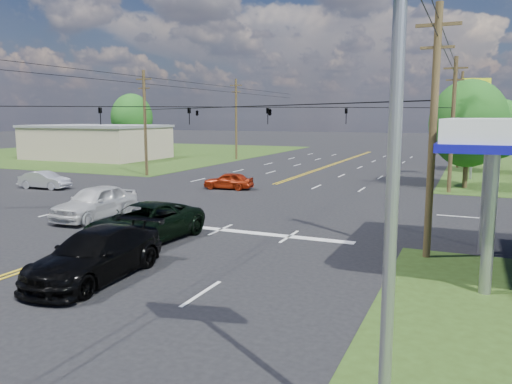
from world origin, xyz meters
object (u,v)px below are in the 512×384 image
at_px(pole_se, 433,130).
at_px(tree_far_l, 132,118).
at_px(pole_right_far, 460,119).
at_px(polesign_se, 399,28).
at_px(tree_right_a, 468,124).
at_px(pickup_white, 95,202).
at_px(retail_nw, 97,143).
at_px(pole_left_far, 236,118).
at_px(tree_right_b, 498,129).
at_px(pole_ne, 453,123).
at_px(sedan_silver, 45,180).
at_px(suv_black, 96,255).
at_px(pickup_dkgreen, 144,223).
at_px(pole_nw, 145,122).

bearing_deg(pole_se, tree_far_l, 137.66).
bearing_deg(pole_right_far, polesign_se, -89.60).
height_order(tree_right_a, pickup_white, tree_right_a).
distance_m(retail_nw, tree_right_a, 45.21).
bearing_deg(polesign_se, retail_nw, 135.04).
distance_m(pole_left_far, tree_right_b, 29.79).
distance_m(retail_nw, pole_right_far, 43.53).
xyz_separation_m(pole_se, polesign_se, (0.35, -12.29, 1.74)).
height_order(pole_ne, polesign_se, pole_ne).
xyz_separation_m(retail_nw, tree_right_b, (46.50, 2.00, 2.22)).
height_order(pole_left_far, pole_right_far, same).
xyz_separation_m(tree_far_l, pickup_white, (28.14, -40.26, -4.30)).
distance_m(tree_right_a, sedan_silver, 32.11).
bearing_deg(tree_far_l, pole_right_far, -5.08).
relative_size(retail_nw, pole_ne, 1.68).
xyz_separation_m(retail_nw, polesign_se, (43.35, -43.29, 4.66)).
xyz_separation_m(pole_ne, suv_black, (-10.00, -25.08, -4.09)).
relative_size(pole_ne, tree_right_b, 1.34).
distance_m(pickup_dkgreen, sedan_silver, 19.56).
height_order(pole_se, pole_left_far, pole_left_far).
relative_size(pole_left_far, sedan_silver, 2.51).
xyz_separation_m(pole_left_far, suv_black, (16.00, -44.08, -4.34)).
bearing_deg(pickup_white, pole_left_far, 103.83).
xyz_separation_m(pole_se, pole_nw, (-26.00, 18.00, 0.00)).
height_order(pickup_white, polesign_se, polesign_se).
relative_size(pickup_dkgreen, pickup_white, 1.15).
xyz_separation_m(pole_ne, pole_left_far, (-26.00, 19.00, 0.25)).
bearing_deg(pickup_dkgreen, retail_nw, 137.63).
relative_size(pole_right_far, sedan_silver, 2.51).
bearing_deg(pole_left_far, tree_right_b, -7.72).
relative_size(pole_left_far, suv_black, 1.76).
relative_size(retail_nw, tree_right_b, 2.26).
relative_size(pole_nw, pickup_dkgreen, 1.58).
distance_m(pole_se, pole_ne, 18.00).
bearing_deg(tree_right_b, pole_left_far, 172.28).
distance_m(pole_left_far, polesign_se, 55.91).
bearing_deg(pickup_white, sedan_silver, 146.70).
xyz_separation_m(pole_ne, polesign_se, (0.35, -30.29, 1.74)).
distance_m(pole_left_far, pole_right_far, 26.00).
height_order(sedan_silver, polesign_se, polesign_se).
relative_size(pole_nw, pickup_white, 1.82).
bearing_deg(pole_left_far, pole_ne, -36.16).
relative_size(pole_ne, pickup_white, 1.82).
bearing_deg(tree_far_l, retail_nw, -78.69).
bearing_deg(sedan_silver, tree_right_a, -69.96).
xyz_separation_m(pole_nw, pole_left_far, (0.00, 19.00, 0.25)).
height_order(retail_nw, pole_se, pole_se).
xyz_separation_m(tree_right_a, tree_far_l, (-46.00, 20.00, 0.33)).
distance_m(retail_nw, pickup_white, 40.01).
height_order(pole_se, pole_ne, same).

